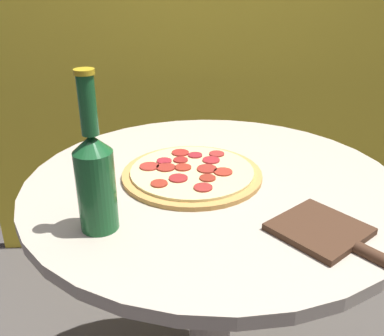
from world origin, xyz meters
name	(u,v)px	position (x,y,z in m)	size (l,w,h in m)	color
table	(211,259)	(0.00, 0.00, 0.56)	(0.80, 0.80, 0.77)	#B2A893
fence_panel	(196,92)	(0.00, 0.88, 0.73)	(1.78, 0.04, 1.46)	gold
pizza	(192,173)	(-0.05, 0.02, 0.78)	(0.30, 0.30, 0.02)	#C68E47
beer_bottle	(95,176)	(-0.21, -0.18, 0.87)	(0.07, 0.07, 0.28)	#195628
pizza_paddle	(334,237)	(0.18, -0.23, 0.78)	(0.23, 0.26, 0.02)	#422819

